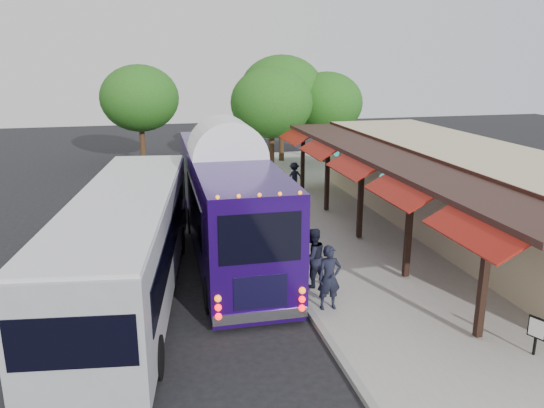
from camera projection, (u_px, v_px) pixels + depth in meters
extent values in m
plane|color=black|center=(295.00, 293.00, 16.66)|extent=(90.00, 90.00, 0.00)
cube|color=#9E9B93|center=(387.00, 238.00, 21.49)|extent=(10.00, 40.00, 0.15)
cube|color=gray|center=(268.00, 248.00, 20.40)|extent=(0.20, 40.00, 0.16)
cube|color=#C6B68A|center=(468.00, 192.00, 21.80)|extent=(5.00, 20.00, 3.60)
cube|color=black|center=(415.00, 159.00, 20.84)|extent=(0.06, 20.00, 0.60)
cube|color=#331E19|center=(389.00, 157.00, 20.57)|extent=(2.60, 20.00, 0.18)
cube|color=black|center=(484.00, 279.00, 13.25)|extent=(0.18, 0.18, 3.16)
cube|color=maroon|center=(474.00, 230.00, 12.80)|extent=(1.00, 3.20, 0.57)
cube|color=black|center=(409.00, 230.00, 17.00)|extent=(0.18, 0.18, 3.16)
cube|color=maroon|center=(399.00, 190.00, 16.55)|extent=(1.00, 3.20, 0.57)
cube|color=black|center=(361.00, 199.00, 20.75)|extent=(0.18, 0.18, 3.16)
cube|color=maroon|center=(352.00, 166.00, 20.30)|extent=(1.00, 3.20, 0.57)
cube|color=black|center=(327.00, 177.00, 24.50)|extent=(0.18, 0.18, 3.16)
cube|color=maroon|center=(319.00, 149.00, 24.05)|extent=(1.00, 3.20, 0.57)
cube|color=black|center=(303.00, 161.00, 28.25)|extent=(0.18, 0.18, 3.16)
cube|color=maroon|center=(295.00, 136.00, 27.80)|extent=(1.00, 3.20, 0.57)
sphere|color=#178080|center=(458.00, 215.00, 14.93)|extent=(0.26, 0.26, 0.26)
sphere|color=#178080|center=(383.00, 177.00, 19.62)|extent=(0.26, 0.26, 0.26)
sphere|color=#178080|center=(337.00, 154.00, 24.31)|extent=(0.26, 0.26, 0.26)
cube|color=#1D064D|center=(227.00, 198.00, 19.69)|extent=(2.82, 12.55, 3.29)
cube|color=#1D064D|center=(229.00, 243.00, 20.18)|extent=(2.77, 12.43, 0.37)
ellipsoid|color=white|center=(226.00, 155.00, 19.26)|extent=(2.82, 12.30, 0.59)
cube|color=black|center=(263.00, 238.00, 13.67)|extent=(2.18, 0.06, 1.36)
cube|color=silver|center=(263.00, 315.00, 14.33)|extent=(2.61, 0.22, 0.29)
sphere|color=#FF0C0C|center=(221.00, 312.00, 13.92)|extent=(0.19, 0.19, 0.19)
sphere|color=#FF0C0C|center=(305.00, 303.00, 14.43)|extent=(0.19, 0.19, 0.19)
cylinder|color=black|center=(212.00, 293.00, 15.39)|extent=(0.33, 1.09, 1.09)
cylinder|color=black|center=(292.00, 286.00, 15.92)|extent=(0.33, 1.09, 1.09)
cylinder|color=black|center=(188.00, 211.00, 23.61)|extent=(0.33, 1.09, 1.09)
cylinder|color=black|center=(241.00, 207.00, 24.14)|extent=(0.33, 1.09, 1.09)
cube|color=gray|center=(127.00, 243.00, 15.85)|extent=(4.32, 12.67, 2.86)
cube|color=black|center=(79.00, 238.00, 15.49)|extent=(1.43, 10.47, 1.08)
cube|color=black|center=(173.00, 232.00, 16.09)|extent=(1.43, 10.47, 1.08)
cube|color=silver|center=(124.00, 195.00, 15.46)|extent=(4.24, 12.41, 0.11)
cylinder|color=black|center=(69.00, 365.00, 11.85)|extent=(0.44, 1.07, 1.04)
cylinder|color=black|center=(181.00, 352.00, 12.40)|extent=(0.44, 1.07, 1.04)
cylinder|color=black|center=(98.00, 245.00, 19.42)|extent=(0.44, 1.07, 1.04)
cylinder|color=black|center=(166.00, 240.00, 19.97)|extent=(0.44, 1.07, 1.04)
imported|color=black|center=(329.00, 278.00, 15.10)|extent=(0.70, 0.46, 1.90)
imported|color=black|center=(312.00, 258.00, 16.60)|extent=(1.12, 0.99, 1.91)
imported|color=black|center=(292.00, 199.00, 23.71)|extent=(1.06, 0.92, 1.71)
imported|color=black|center=(294.00, 176.00, 28.70)|extent=(1.08, 0.75, 1.52)
cube|color=black|center=(536.00, 336.00, 12.82)|extent=(0.07, 0.07, 1.00)
cube|color=black|center=(537.00, 328.00, 12.76)|extent=(0.22, 0.43, 0.54)
cube|color=white|center=(536.00, 328.00, 12.76)|extent=(0.16, 0.35, 0.45)
cylinder|color=#382314|center=(272.00, 149.00, 33.69)|extent=(0.36, 0.36, 2.98)
ellipsoid|color=#1B5C17|center=(272.00, 103.00, 32.91)|extent=(5.14, 5.14, 4.37)
cylinder|color=#382314|center=(281.00, 139.00, 36.73)|extent=(0.36, 0.36, 3.31)
ellipsoid|color=#1B5C17|center=(282.00, 91.00, 35.86)|extent=(5.72, 5.72, 4.86)
cylinder|color=#382314|center=(325.00, 143.00, 36.43)|extent=(0.36, 0.36, 2.82)
ellipsoid|color=#1B5C17|center=(327.00, 103.00, 35.69)|extent=(4.87, 4.87, 4.14)
cylinder|color=#382314|center=(143.00, 142.00, 36.29)|extent=(0.36, 0.36, 3.03)
ellipsoid|color=#1B5C17|center=(140.00, 98.00, 35.50)|extent=(5.24, 5.24, 4.45)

